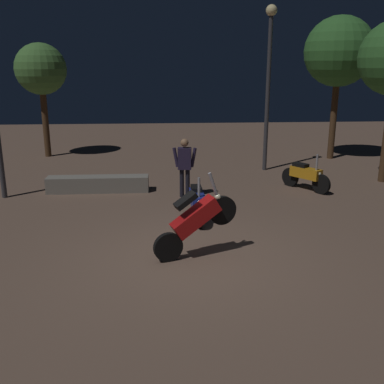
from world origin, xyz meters
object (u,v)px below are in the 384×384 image
(motorcycle_blue_parked_left, at_px, (197,202))
(motorcycle_orange_parked_right, at_px, (305,175))
(motorcycle_red_foreground, at_px, (195,220))
(person_rider_beside, at_px, (185,163))
(streetlamp_near, at_px, (269,69))

(motorcycle_blue_parked_left, distance_m, motorcycle_orange_parked_right, 4.09)
(motorcycle_red_foreground, xyz_separation_m, person_rider_beside, (0.01, 4.02, 0.22))
(motorcycle_red_foreground, relative_size, streetlamp_near, 0.30)
(motorcycle_orange_parked_right, height_order, person_rider_beside, person_rider_beside)
(motorcycle_red_foreground, xyz_separation_m, motorcycle_orange_parked_right, (3.54, 4.49, -0.31))
(motorcycle_blue_parked_left, height_order, motorcycle_orange_parked_right, same)
(motorcycle_orange_parked_right, bearing_deg, streetlamp_near, 157.80)
(motorcycle_orange_parked_right, height_order, streetlamp_near, streetlamp_near)
(motorcycle_red_foreground, distance_m, streetlamp_near, 8.12)
(motorcycle_red_foreground, height_order, motorcycle_blue_parked_left, motorcycle_red_foreground)
(motorcycle_blue_parked_left, bearing_deg, person_rider_beside, -175.82)
(motorcycle_red_foreground, relative_size, motorcycle_orange_parked_right, 1.16)
(motorcycle_blue_parked_left, xyz_separation_m, motorcycle_orange_parked_right, (3.34, 2.36, 0.00))
(motorcycle_red_foreground, relative_size, person_rider_beside, 1.01)
(streetlamp_near, bearing_deg, motorcycle_orange_parked_right, -76.86)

